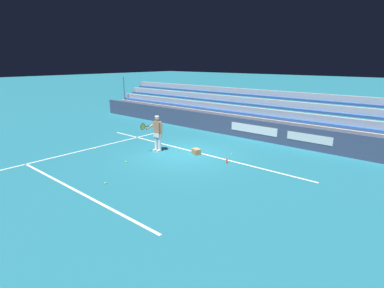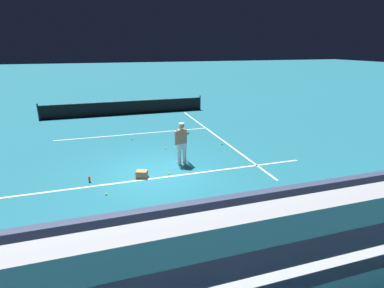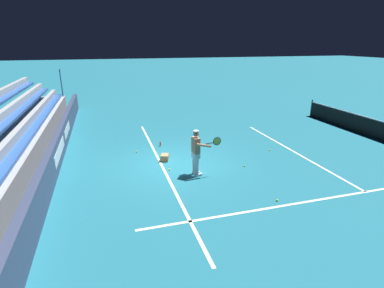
{
  "view_description": "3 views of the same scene",
  "coord_description": "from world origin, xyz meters",
  "px_view_note": "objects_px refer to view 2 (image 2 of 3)",
  "views": [
    {
      "loc": [
        -9.01,
        10.02,
        4.24
      ],
      "look_at": [
        -0.58,
        0.16,
        0.61
      ],
      "focal_mm": 28.0,
      "sensor_mm": 36.0,
      "label": 1
    },
    {
      "loc": [
        -1.73,
        -10.37,
        4.58
      ],
      "look_at": [
        1.52,
        -0.05,
        1.02
      ],
      "focal_mm": 28.0,
      "sensor_mm": 36.0,
      "label": 2
    },
    {
      "loc": [
        10.92,
        -2.46,
        4.68
      ],
      "look_at": [
        0.14,
        0.72,
        0.83
      ],
      "focal_mm": 28.0,
      "sensor_mm": 36.0,
      "label": 3
    }
  ],
  "objects_px": {
    "tennis_ball_on_baseline": "(222,144)",
    "tennis_ball_stray_back": "(106,194)",
    "ball_box_cardboard": "(142,174)",
    "water_bottle": "(89,179)",
    "tennis_net": "(125,107)",
    "tennis_player": "(182,143)",
    "tennis_ball_near_player": "(132,139)",
    "tennis_ball_far_left": "(165,148)",
    "tennis_ball_toward_net": "(170,174)"
  },
  "relations": [
    {
      "from": "tennis_ball_stray_back",
      "to": "water_bottle",
      "type": "height_order",
      "value": "water_bottle"
    },
    {
      "from": "tennis_player",
      "to": "tennis_net",
      "type": "distance_m",
      "value": 10.15
    },
    {
      "from": "tennis_ball_on_baseline",
      "to": "water_bottle",
      "type": "xyz_separation_m",
      "value": [
        -6.11,
        -2.5,
        0.08
      ]
    },
    {
      "from": "tennis_ball_far_left",
      "to": "water_bottle",
      "type": "height_order",
      "value": "water_bottle"
    },
    {
      "from": "tennis_player",
      "to": "ball_box_cardboard",
      "type": "relative_size",
      "value": 4.29
    },
    {
      "from": "tennis_ball_on_baseline",
      "to": "tennis_ball_toward_net",
      "type": "distance_m",
      "value": 4.23
    },
    {
      "from": "ball_box_cardboard",
      "to": "tennis_ball_on_baseline",
      "type": "bearing_deg",
      "value": 31.81
    },
    {
      "from": "tennis_ball_toward_net",
      "to": "tennis_ball_near_player",
      "type": "xyz_separation_m",
      "value": [
        -0.82,
        4.84,
        0.0
      ]
    },
    {
      "from": "tennis_player",
      "to": "water_bottle",
      "type": "bearing_deg",
      "value": -169.29
    },
    {
      "from": "tennis_ball_on_baseline",
      "to": "tennis_ball_near_player",
      "type": "xyz_separation_m",
      "value": [
        -4.08,
        2.14,
        0.0
      ]
    },
    {
      "from": "tennis_ball_toward_net",
      "to": "tennis_net",
      "type": "relative_size",
      "value": 0.01
    },
    {
      "from": "ball_box_cardboard",
      "to": "tennis_ball_stray_back",
      "type": "bearing_deg",
      "value": -142.3
    },
    {
      "from": "tennis_ball_toward_net",
      "to": "tennis_net",
      "type": "bearing_deg",
      "value": 92.89
    },
    {
      "from": "tennis_net",
      "to": "ball_box_cardboard",
      "type": "bearing_deg",
      "value": -92.48
    },
    {
      "from": "tennis_ball_toward_net",
      "to": "tennis_net",
      "type": "height_order",
      "value": "tennis_net"
    },
    {
      "from": "tennis_player",
      "to": "tennis_ball_far_left",
      "type": "xyz_separation_m",
      "value": [
        -0.22,
        2.06,
        -0.86
      ]
    },
    {
      "from": "tennis_player",
      "to": "tennis_ball_toward_net",
      "type": "bearing_deg",
      "value": -129.66
    },
    {
      "from": "tennis_ball_toward_net",
      "to": "tennis_ball_stray_back",
      "type": "height_order",
      "value": "same"
    },
    {
      "from": "tennis_ball_on_baseline",
      "to": "tennis_net",
      "type": "bearing_deg",
      "value": 114.85
    },
    {
      "from": "tennis_ball_toward_net",
      "to": "tennis_ball_far_left",
      "type": "distance_m",
      "value": 2.98
    },
    {
      "from": "tennis_player",
      "to": "tennis_ball_near_player",
      "type": "height_order",
      "value": "tennis_player"
    },
    {
      "from": "tennis_player",
      "to": "tennis_ball_near_player",
      "type": "relative_size",
      "value": 25.98
    },
    {
      "from": "water_bottle",
      "to": "tennis_net",
      "type": "bearing_deg",
      "value": 77.94
    },
    {
      "from": "ball_box_cardboard",
      "to": "water_bottle",
      "type": "distance_m",
      "value": 1.83
    },
    {
      "from": "tennis_ball_far_left",
      "to": "water_bottle",
      "type": "relative_size",
      "value": 0.3
    },
    {
      "from": "tennis_ball_stray_back",
      "to": "tennis_ball_on_baseline",
      "type": "bearing_deg",
      "value": 33.26
    },
    {
      "from": "tennis_ball_on_baseline",
      "to": "tennis_net",
      "type": "relative_size",
      "value": 0.01
    },
    {
      "from": "tennis_ball_far_left",
      "to": "tennis_ball_near_player",
      "type": "bearing_deg",
      "value": 124.7
    },
    {
      "from": "tennis_player",
      "to": "water_bottle",
      "type": "height_order",
      "value": "tennis_player"
    },
    {
      "from": "tennis_ball_stray_back",
      "to": "tennis_net",
      "type": "height_order",
      "value": "tennis_net"
    },
    {
      "from": "tennis_ball_on_baseline",
      "to": "water_bottle",
      "type": "distance_m",
      "value": 6.6
    },
    {
      "from": "ball_box_cardboard",
      "to": "tennis_ball_stray_back",
      "type": "height_order",
      "value": "ball_box_cardboard"
    },
    {
      "from": "ball_box_cardboard",
      "to": "tennis_ball_stray_back",
      "type": "xyz_separation_m",
      "value": [
        -1.31,
        -1.01,
        -0.1
      ]
    },
    {
      "from": "ball_box_cardboard",
      "to": "tennis_ball_toward_net",
      "type": "relative_size",
      "value": 6.06
    },
    {
      "from": "tennis_ball_on_baseline",
      "to": "tennis_net",
      "type": "distance_m",
      "value": 9.09
    },
    {
      "from": "tennis_player",
      "to": "tennis_ball_stray_back",
      "type": "xyz_separation_m",
      "value": [
        -3.05,
        -1.84,
        -0.86
      ]
    },
    {
      "from": "tennis_ball_toward_net",
      "to": "tennis_ball_near_player",
      "type": "height_order",
      "value": "same"
    },
    {
      "from": "tennis_ball_toward_net",
      "to": "tennis_net",
      "type": "xyz_separation_m",
      "value": [
        -0.55,
        10.94,
        0.46
      ]
    },
    {
      "from": "tennis_ball_toward_net",
      "to": "tennis_ball_stray_back",
      "type": "xyz_separation_m",
      "value": [
        -2.33,
        -0.97,
        0.0
      ]
    },
    {
      "from": "tennis_ball_far_left",
      "to": "tennis_ball_stray_back",
      "type": "xyz_separation_m",
      "value": [
        -2.83,
        -3.91,
        0.0
      ]
    },
    {
      "from": "tennis_player",
      "to": "tennis_ball_stray_back",
      "type": "distance_m",
      "value": 3.67
    },
    {
      "from": "tennis_ball_on_baseline",
      "to": "tennis_ball_stray_back",
      "type": "bearing_deg",
      "value": -146.74
    },
    {
      "from": "tennis_ball_on_baseline",
      "to": "tennis_ball_stray_back",
      "type": "xyz_separation_m",
      "value": [
        -5.59,
        -3.67,
        0.0
      ]
    },
    {
      "from": "tennis_ball_near_player",
      "to": "tennis_ball_stray_back",
      "type": "xyz_separation_m",
      "value": [
        -1.51,
        -5.81,
        0.0
      ]
    },
    {
      "from": "ball_box_cardboard",
      "to": "tennis_ball_near_player",
      "type": "distance_m",
      "value": 4.81
    },
    {
      "from": "tennis_ball_far_left",
      "to": "tennis_net",
      "type": "relative_size",
      "value": 0.01
    },
    {
      "from": "tennis_ball_far_left",
      "to": "water_bottle",
      "type": "xyz_separation_m",
      "value": [
        -3.35,
        -2.74,
        0.08
      ]
    },
    {
      "from": "tennis_ball_stray_back",
      "to": "water_bottle",
      "type": "relative_size",
      "value": 0.3
    },
    {
      "from": "tennis_player",
      "to": "tennis_ball_near_player",
      "type": "bearing_deg",
      "value": 111.21
    },
    {
      "from": "tennis_ball_near_player",
      "to": "ball_box_cardboard",
      "type": "bearing_deg",
      "value": -92.45
    }
  ]
}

